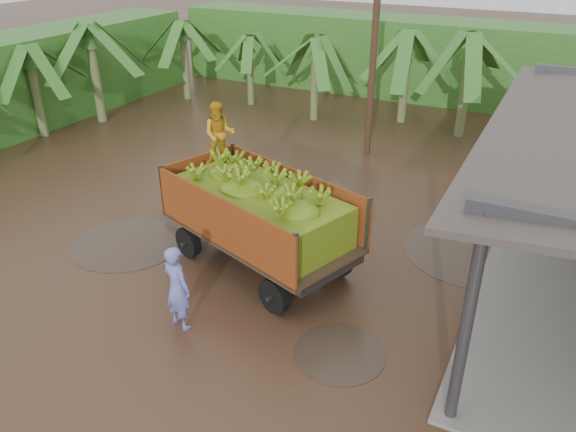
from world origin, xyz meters
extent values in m
plane|color=black|center=(0.00, 0.00, 0.00)|extent=(100.00, 100.00, 0.00)
cube|color=#2D661E|center=(-2.00, 16.00, 1.80)|extent=(22.00, 3.00, 3.60)
cube|color=#2D661E|center=(-14.00, 4.00, 1.80)|extent=(3.00, 18.00, 3.60)
cube|color=#47474C|center=(-3.10, 0.15, 0.58)|extent=(1.85, 0.75, 0.13)
imported|color=#CA8F17|center=(-1.32, -0.40, 3.01)|extent=(0.95, 0.89, 1.56)
imported|color=#6D70C8|center=(-0.29, -3.74, 0.94)|extent=(0.78, 0.61, 1.89)
cylinder|color=#47301E|center=(-0.24, 7.55, 3.77)|extent=(0.24, 0.24, 7.55)
camera|label=1|loc=(5.96, -11.11, 7.47)|focal=35.00mm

